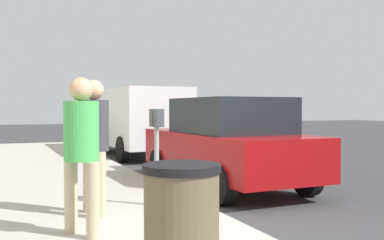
{
  "coord_description": "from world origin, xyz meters",
  "views": [
    {
      "loc": [
        -5.15,
        2.72,
        1.57
      ],
      "look_at": [
        0.85,
        0.16,
        1.4
      ],
      "focal_mm": 41.51,
      "sensor_mm": 36.0,
      "label": 1
    }
  ],
  "objects_px": {
    "pedestrian_at_meter": "(94,135)",
    "parked_van_far": "(137,118)",
    "trash_bin": "(182,231)",
    "pedestrian_bystander": "(81,143)",
    "parked_sedan_near": "(227,142)",
    "parking_meter": "(157,136)"
  },
  "relations": [
    {
      "from": "pedestrian_at_meter",
      "to": "parking_meter",
      "type": "bearing_deg",
      "value": 1.44
    },
    {
      "from": "pedestrian_bystander",
      "to": "parked_van_far",
      "type": "distance_m",
      "value": 9.78
    },
    {
      "from": "pedestrian_at_meter",
      "to": "parked_van_far",
      "type": "distance_m",
      "value": 8.82
    },
    {
      "from": "parking_meter",
      "to": "parked_sedan_near",
      "type": "bearing_deg",
      "value": -50.71
    },
    {
      "from": "pedestrian_bystander",
      "to": "trash_bin",
      "type": "distance_m",
      "value": 2.07
    },
    {
      "from": "parking_meter",
      "to": "trash_bin",
      "type": "relative_size",
      "value": 1.4
    },
    {
      "from": "parked_sedan_near",
      "to": "trash_bin",
      "type": "relative_size",
      "value": 4.41
    },
    {
      "from": "pedestrian_bystander",
      "to": "parked_sedan_near",
      "type": "bearing_deg",
      "value": 11.17
    },
    {
      "from": "parking_meter",
      "to": "pedestrian_bystander",
      "type": "height_order",
      "value": "pedestrian_bystander"
    },
    {
      "from": "parking_meter",
      "to": "trash_bin",
      "type": "xyz_separation_m",
      "value": [
        -3.1,
        0.85,
        -0.51
      ]
    },
    {
      "from": "pedestrian_at_meter",
      "to": "parked_sedan_near",
      "type": "xyz_separation_m",
      "value": [
        1.88,
        -2.97,
        -0.32
      ]
    },
    {
      "from": "pedestrian_at_meter",
      "to": "trash_bin",
      "type": "relative_size",
      "value": 1.78
    },
    {
      "from": "parking_meter",
      "to": "parked_van_far",
      "type": "bearing_deg",
      "value": -14.02
    },
    {
      "from": "parked_sedan_near",
      "to": "trash_bin",
      "type": "height_order",
      "value": "parked_sedan_near"
    },
    {
      "from": "parking_meter",
      "to": "parked_sedan_near",
      "type": "height_order",
      "value": "parked_sedan_near"
    },
    {
      "from": "parked_van_far",
      "to": "trash_bin",
      "type": "height_order",
      "value": "parked_van_far"
    },
    {
      "from": "trash_bin",
      "to": "pedestrian_bystander",
      "type": "bearing_deg",
      "value": 11.93
    },
    {
      "from": "parked_sedan_near",
      "to": "parked_van_far",
      "type": "bearing_deg",
      "value": 0.02
    },
    {
      "from": "pedestrian_bystander",
      "to": "parked_van_far",
      "type": "xyz_separation_m",
      "value": [
        9.21,
        -3.28,
        0.07
      ]
    },
    {
      "from": "pedestrian_at_meter",
      "to": "parked_van_far",
      "type": "height_order",
      "value": "parked_van_far"
    },
    {
      "from": "parking_meter",
      "to": "parked_van_far",
      "type": "relative_size",
      "value": 0.27
    },
    {
      "from": "parked_sedan_near",
      "to": "parked_van_far",
      "type": "xyz_separation_m",
      "value": [
        6.42,
        0.0,
        0.36
      ]
    }
  ]
}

